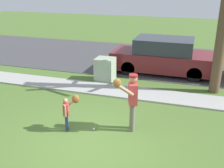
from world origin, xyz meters
The scene contains 8 objects.
ground_plane centered at (0.00, 3.50, 0.00)m, with size 48.00×48.00×0.00m, color #4C6B2D.
sidewalk_strip centered at (0.00, 3.60, 0.03)m, with size 36.00×1.20×0.06m, color #A3A39E.
road_surface centered at (0.00, 8.60, 0.01)m, with size 36.00×6.80×0.02m, color #424244.
person_adult centered at (0.94, 0.93, 1.07)m, with size 0.65×0.78×1.71m.
person_child centered at (-0.76, 0.41, 0.69)m, with size 0.44×0.51×1.06m.
baseball centered at (-0.08, 0.58, 0.04)m, with size 0.07×0.07×0.07m, color white.
utility_cabinet centered at (-1.13, 4.69, 0.50)m, with size 0.79×0.74×1.00m, color #9EB293.
parked_suv_maroon centered at (1.11, 6.51, 0.79)m, with size 4.70×1.90×1.63m.
Camera 1 is at (2.51, -5.83, 4.09)m, focal length 43.42 mm.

